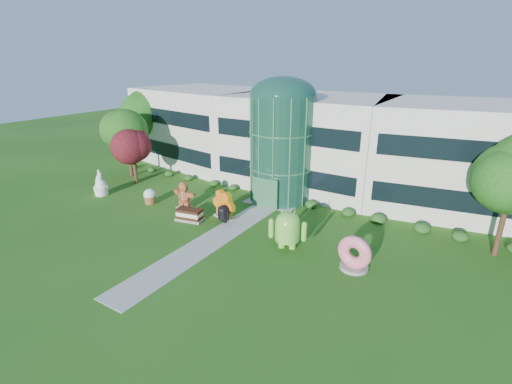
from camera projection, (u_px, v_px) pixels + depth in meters
The scene contains 14 objects.
ground at pixel (201, 247), 26.84m from camera, with size 140.00×140.00×0.00m, color #215114.
building at pixel (308, 140), 39.57m from camera, with size 46.00×15.00×9.30m, color beige, non-canonical shape.
atrium at pixel (282, 149), 34.71m from camera, with size 6.00×6.00×9.80m, color #194738.
walkway at pixel (218, 236), 28.42m from camera, with size 2.40×20.00×0.04m, color #9E9E93.
tree_red at pixel (134, 156), 39.53m from camera, with size 4.00×4.00×6.00m, color #3F0C14, non-canonical shape.
trees_backdrop at pixel (287, 154), 35.74m from camera, with size 52.00×8.00×8.40m, color #224812, non-canonical shape.
android_green at pixel (288, 227), 26.25m from camera, with size 2.86×1.91×3.24m, color #6EC13E, non-canonical shape.
android_black at pixel (223, 212), 30.66m from camera, with size 1.56×1.04×1.77m, color black, non-canonical shape.
donut at pixel (355, 252), 23.75m from camera, with size 2.29×1.10×2.38m, color #DB5372, non-canonical shape.
gingerbread at pixel (184, 195), 33.49m from camera, with size 2.73×1.05×2.52m, color brown, non-canonical shape.
ice_cream_sandwich at pixel (190, 215), 31.12m from camera, with size 2.32×1.16×1.03m, color black, non-canonical shape.
honeycomb at pixel (224, 206), 31.43m from camera, with size 2.83×1.01×2.22m, color orange, non-canonical shape.
froyo at pixel (100, 182), 36.62m from camera, with size 1.55×1.55×2.66m, color white, non-canonical shape.
cupcake at pixel (150, 196), 34.66m from camera, with size 1.21×1.21×1.45m, color white, non-canonical shape.
Camera 1 is at (16.05, -18.08, 12.96)m, focal length 26.00 mm.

